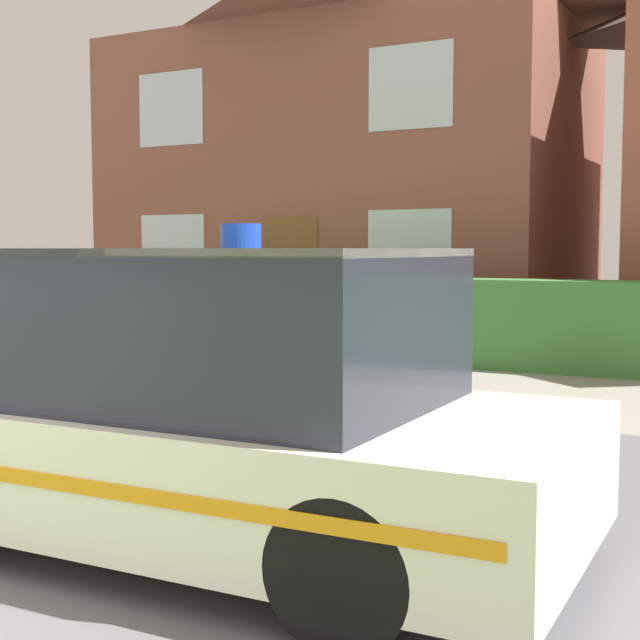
# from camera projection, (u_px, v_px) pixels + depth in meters

# --- Properties ---
(road_strip) EXTENTS (28.00, 5.40, 0.01)m
(road_strip) POSITION_uv_depth(u_px,v_px,m) (180.00, 468.00, 6.37)
(road_strip) COLOR #5B5B60
(road_strip) RESTS_ON ground
(garden_hedge) EXTENTS (12.37, 0.78, 1.18)m
(garden_hedge) POSITION_uv_depth(u_px,v_px,m) (552.00, 325.00, 11.51)
(garden_hedge) COLOR #3D7F38
(garden_hedge) RESTS_ON ground
(police_car) EXTENTS (4.06, 1.91, 1.69)m
(police_car) POSITION_uv_depth(u_px,v_px,m) (213.00, 409.00, 4.66)
(police_car) COLOR black
(police_car) RESTS_ON road_strip
(house_left) EXTENTS (8.80, 5.74, 7.20)m
(house_left) POSITION_uv_depth(u_px,v_px,m) (354.00, 141.00, 17.25)
(house_left) COLOR brown
(house_left) RESTS_ON ground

